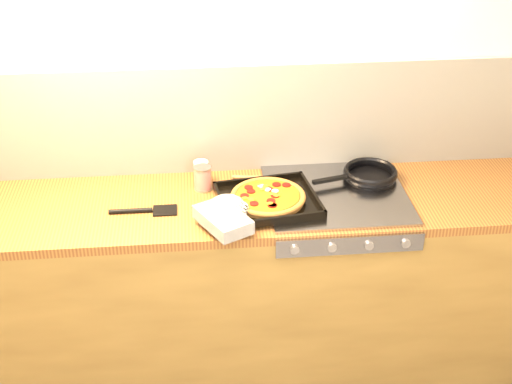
{
  "coord_description": "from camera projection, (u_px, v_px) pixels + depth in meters",
  "views": [
    {
      "loc": [
        -0.15,
        -1.52,
        2.45
      ],
      "look_at": [
        0.1,
        1.08,
        0.95
      ],
      "focal_mm": 50.0,
      "sensor_mm": 36.0,
      "label": 1
    }
  ],
  "objects": [
    {
      "name": "frying_pan",
      "position": [
        369.0,
        174.0,
        3.17
      ],
      "size": [
        0.42,
        0.29,
        0.04
      ],
      "color": "black",
      "rests_on": "stovetop"
    },
    {
      "name": "juice_glass",
      "position": [
        201.0,
        172.0,
        3.15
      ],
      "size": [
        0.08,
        0.08,
        0.11
      ],
      "color": "orange",
      "rests_on": "counter_run"
    },
    {
      "name": "pizza_on_tray",
      "position": [
        255.0,
        203.0,
        2.94
      ],
      "size": [
        0.54,
        0.52,
        0.07
      ],
      "color": "black",
      "rests_on": "stovetop"
    },
    {
      "name": "stovetop",
      "position": [
        336.0,
        195.0,
        3.08
      ],
      "size": [
        0.6,
        0.56,
        0.02
      ],
      "primitive_type": "cube",
      "color": "gray",
      "rests_on": "counter_run"
    },
    {
      "name": "room_shell",
      "position": [
        227.0,
        120.0,
        3.17
      ],
      "size": [
        3.2,
        3.2,
        3.2
      ],
      "color": "white",
      "rests_on": "ground"
    },
    {
      "name": "wooden_spoon",
      "position": [
        272.0,
        178.0,
        3.2
      ],
      "size": [
        0.3,
        0.08,
        0.02
      ],
      "color": "#9C6C42",
      "rests_on": "counter_run"
    },
    {
      "name": "tomato_can",
      "position": [
        203.0,
        178.0,
        3.1
      ],
      "size": [
        0.1,
        0.1,
        0.11
      ],
      "color": "#9B0D0C",
      "rests_on": "counter_run"
    },
    {
      "name": "black_spatula",
      "position": [
        145.0,
        211.0,
        2.96
      ],
      "size": [
        0.28,
        0.09,
        0.02
      ],
      "color": "black",
      "rests_on": "counter_run"
    },
    {
      "name": "counter_run",
      "position": [
        234.0,
        285.0,
        3.27
      ],
      "size": [
        3.2,
        0.62,
        0.9
      ],
      "color": "olive",
      "rests_on": "ground"
    }
  ]
}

